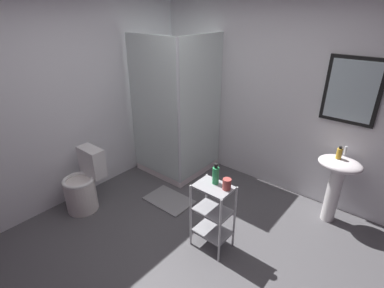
% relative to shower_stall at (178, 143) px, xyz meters
% --- Properties ---
extents(ground_plane, '(4.20, 4.20, 0.02)m').
position_rel_shower_stall_xyz_m(ground_plane, '(1.19, -1.23, -0.47)').
color(ground_plane, '#525054').
extents(wall_back, '(4.20, 0.14, 2.50)m').
position_rel_shower_stall_xyz_m(wall_back, '(1.21, 0.62, 0.79)').
color(wall_back, white).
rests_on(wall_back, ground_plane).
extents(wall_left, '(0.10, 4.20, 2.50)m').
position_rel_shower_stall_xyz_m(wall_left, '(-0.66, -1.23, 0.79)').
color(wall_left, white).
rests_on(wall_left, ground_plane).
extents(shower_stall, '(0.92, 0.92, 2.00)m').
position_rel_shower_stall_xyz_m(shower_stall, '(0.00, 0.00, 0.00)').
color(shower_stall, white).
rests_on(shower_stall, ground_plane).
extents(pedestal_sink, '(0.46, 0.37, 0.81)m').
position_rel_shower_stall_xyz_m(pedestal_sink, '(2.13, 0.29, 0.12)').
color(pedestal_sink, white).
rests_on(pedestal_sink, ground_plane).
extents(sink_faucet, '(0.03, 0.03, 0.10)m').
position_rel_shower_stall_xyz_m(sink_faucet, '(2.13, 0.41, 0.40)').
color(sink_faucet, silver).
rests_on(sink_faucet, pedestal_sink).
extents(toilet, '(0.37, 0.49, 0.76)m').
position_rel_shower_stall_xyz_m(toilet, '(-0.29, -1.41, -0.15)').
color(toilet, white).
rests_on(toilet, ground_plane).
extents(storage_cart, '(0.38, 0.28, 0.74)m').
position_rel_shower_stall_xyz_m(storage_cart, '(1.32, -0.93, -0.03)').
color(storage_cart, silver).
rests_on(storage_cart, ground_plane).
extents(hand_soap_bottle, '(0.06, 0.06, 0.14)m').
position_rel_shower_stall_xyz_m(hand_soap_bottle, '(2.10, 0.28, 0.41)').
color(hand_soap_bottle, gold).
rests_on(hand_soap_bottle, pedestal_sink).
extents(body_wash_bottle_green, '(0.06, 0.06, 0.22)m').
position_rel_shower_stall_xyz_m(body_wash_bottle_green, '(1.30, -0.88, 0.37)').
color(body_wash_bottle_green, '#2C9855').
rests_on(body_wash_bottle_green, storage_cart).
extents(rinse_cup, '(0.08, 0.08, 0.11)m').
position_rel_shower_stall_xyz_m(rinse_cup, '(1.44, -0.89, 0.33)').
color(rinse_cup, '#B24742').
rests_on(rinse_cup, storage_cart).
extents(bath_mat, '(0.60, 0.40, 0.02)m').
position_rel_shower_stall_xyz_m(bath_mat, '(0.43, -0.66, -0.45)').
color(bath_mat, gray).
rests_on(bath_mat, ground_plane).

